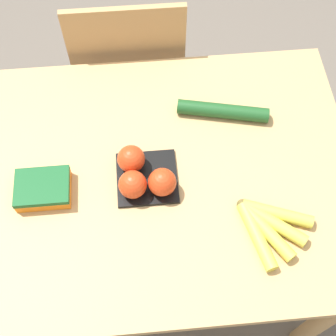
# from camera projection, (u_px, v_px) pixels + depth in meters

# --- Properties ---
(ground_plane) EXTENTS (12.00, 12.00, 0.00)m
(ground_plane) POSITION_uv_depth(u_px,v_px,m) (168.00, 259.00, 1.99)
(ground_plane) COLOR #665B51
(dining_table) EXTENTS (1.07, 0.85, 0.77)m
(dining_table) POSITION_uv_depth(u_px,v_px,m) (168.00, 192.00, 1.43)
(dining_table) COLOR tan
(dining_table) RESTS_ON ground_plane
(chair) EXTENTS (0.42, 0.40, 0.95)m
(chair) POSITION_uv_depth(u_px,v_px,m) (131.00, 77.00, 1.85)
(chair) COLOR tan
(chair) RESTS_ON ground_plane
(banana_bunch) EXTENTS (0.20, 0.20, 0.03)m
(banana_bunch) POSITION_uv_depth(u_px,v_px,m) (268.00, 225.00, 1.23)
(banana_bunch) COLOR brown
(banana_bunch) RESTS_ON dining_table
(tomato_pack) EXTENTS (0.17, 0.17, 0.09)m
(tomato_pack) POSITION_uv_depth(u_px,v_px,m) (143.00, 176.00, 1.27)
(tomato_pack) COLOR black
(tomato_pack) RESTS_ON dining_table
(carrot_bag) EXTENTS (0.15, 0.11, 0.05)m
(carrot_bag) POSITION_uv_depth(u_px,v_px,m) (43.00, 188.00, 1.27)
(carrot_bag) COLOR orange
(carrot_bag) RESTS_ON dining_table
(cucumber_near) EXTENTS (0.28, 0.10, 0.04)m
(cucumber_near) POSITION_uv_depth(u_px,v_px,m) (223.00, 111.00, 1.40)
(cucumber_near) COLOR #1E5123
(cucumber_near) RESTS_ON dining_table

